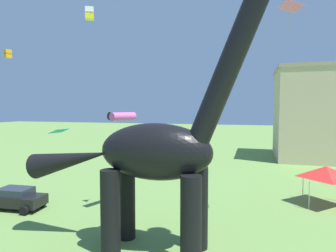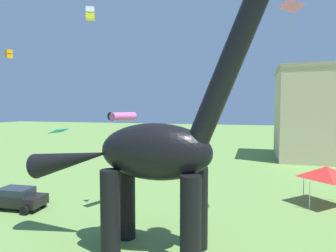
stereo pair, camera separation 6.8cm
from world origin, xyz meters
TOP-DOWN VIEW (x-y plane):
  - dinosaur_sculpture at (-1.21, 5.13)m, footprint 13.68×2.90m
  - parked_sedan_left at (-12.97, 8.08)m, footprint 4.33×2.13m
  - festival_canopy_tent at (8.95, 15.42)m, footprint 3.15×3.15m
  - kite_high_left at (5.68, 10.70)m, footprint 1.47×1.73m
  - kite_far_right at (-20.90, 15.69)m, footprint 0.76×0.76m
  - kite_near_low at (-5.28, 9.78)m, footprint 2.05×2.09m
  - kite_trailing at (-13.66, 19.67)m, footprint 1.20×1.20m
  - kite_apex at (-3.80, 1.16)m, footprint 0.59×0.75m

SIDE VIEW (x-z plane):
  - parked_sedan_left at x=-12.97m, z-range 0.03..1.58m
  - festival_canopy_tent at x=8.95m, z-range 1.04..4.04m
  - dinosaur_sculpture at x=-1.21m, z-range -1.98..12.32m
  - kite_apex at x=-3.80m, z-range 6.37..6.55m
  - kite_near_low at x=-5.28m, z-range 6.49..7.09m
  - kite_far_right at x=-20.90m, z-range 12.56..13.40m
  - kite_high_left at x=5.68m, z-range 12.58..14.45m
  - kite_trailing at x=-13.66m, z-range 17.00..18.26m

